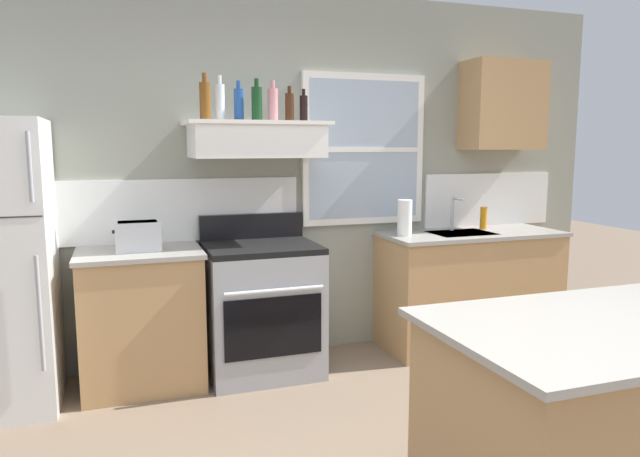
{
  "coord_description": "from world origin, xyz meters",
  "views": [
    {
      "loc": [
        -1.16,
        -1.99,
        1.58
      ],
      "look_at": [
        -0.05,
        1.2,
        1.1
      ],
      "focal_mm": 32.73,
      "sensor_mm": 36.0,
      "label": 1
    }
  ],
  "objects_px": {
    "toaster": "(138,236)",
    "bottle_blue_liqueur": "(239,104)",
    "bottle_dark_green_wine": "(257,103)",
    "bottle_brown_stout": "(290,107)",
    "dish_soap_bottle": "(483,218)",
    "kitchen_island": "(606,432)",
    "bottle_clear_tall": "(220,102)",
    "stove_range": "(262,307)",
    "paper_towel_roll": "(405,218)",
    "bottle_amber_wine": "(205,101)",
    "bottle_rose_pink": "(273,104)",
    "bottle_balsamic_dark": "(304,108)"
  },
  "relations": [
    {
      "from": "toaster",
      "to": "bottle_dark_green_wine",
      "type": "relative_size",
      "value": 1.05
    },
    {
      "from": "bottle_blue_liqueur",
      "to": "kitchen_island",
      "type": "distance_m",
      "value": 2.87
    },
    {
      "from": "bottle_dark_green_wine",
      "to": "paper_towel_roll",
      "type": "height_order",
      "value": "bottle_dark_green_wine"
    },
    {
      "from": "dish_soap_bottle",
      "to": "bottle_rose_pink",
      "type": "bearing_deg",
      "value": -177.85
    },
    {
      "from": "bottle_clear_tall",
      "to": "bottle_rose_pink",
      "type": "xyz_separation_m",
      "value": [
        0.35,
        -0.05,
        -0.01
      ]
    },
    {
      "from": "bottle_dark_green_wine",
      "to": "paper_towel_roll",
      "type": "distance_m",
      "value": 1.38
    },
    {
      "from": "bottle_clear_tall",
      "to": "bottle_dark_green_wine",
      "type": "relative_size",
      "value": 1.06
    },
    {
      "from": "toaster",
      "to": "bottle_dark_green_wine",
      "type": "distance_m",
      "value": 1.17
    },
    {
      "from": "stove_range",
      "to": "bottle_balsamic_dark",
      "type": "relative_size",
      "value": 4.78
    },
    {
      "from": "bottle_clear_tall",
      "to": "bottle_brown_stout",
      "type": "bearing_deg",
      "value": -0.55
    },
    {
      "from": "bottle_clear_tall",
      "to": "bottle_blue_liqueur",
      "type": "height_order",
      "value": "bottle_clear_tall"
    },
    {
      "from": "stove_range",
      "to": "bottle_amber_wine",
      "type": "relative_size",
      "value": 3.59
    },
    {
      "from": "toaster",
      "to": "bottle_clear_tall",
      "type": "bearing_deg",
      "value": 9.63
    },
    {
      "from": "bottle_balsamic_dark",
      "to": "toaster",
      "type": "bearing_deg",
      "value": -175.49
    },
    {
      "from": "bottle_rose_pink",
      "to": "kitchen_island",
      "type": "bearing_deg",
      "value": -71.24
    },
    {
      "from": "stove_range",
      "to": "bottle_dark_green_wine",
      "type": "distance_m",
      "value": 1.4
    },
    {
      "from": "dish_soap_bottle",
      "to": "kitchen_island",
      "type": "xyz_separation_m",
      "value": [
        -1.0,
        -2.31,
        -0.54
      ]
    },
    {
      "from": "bottle_clear_tall",
      "to": "kitchen_island",
      "type": "distance_m",
      "value": 2.92
    },
    {
      "from": "toaster",
      "to": "stove_range",
      "type": "height_order",
      "value": "toaster"
    },
    {
      "from": "bottle_amber_wine",
      "to": "kitchen_island",
      "type": "relative_size",
      "value": 0.22
    },
    {
      "from": "kitchen_island",
      "to": "bottle_dark_green_wine",
      "type": "bearing_deg",
      "value": 111.32
    },
    {
      "from": "bottle_brown_stout",
      "to": "kitchen_island",
      "type": "bearing_deg",
      "value": -74.53
    },
    {
      "from": "dish_soap_bottle",
      "to": "bottle_brown_stout",
      "type": "bearing_deg",
      "value": -179.14
    },
    {
      "from": "bottle_dark_green_wine",
      "to": "dish_soap_bottle",
      "type": "height_order",
      "value": "bottle_dark_green_wine"
    },
    {
      "from": "bottle_blue_liqueur",
      "to": "kitchen_island",
      "type": "xyz_separation_m",
      "value": [
        0.99,
        -2.3,
        -1.4
      ]
    },
    {
      "from": "toaster",
      "to": "paper_towel_roll",
      "type": "distance_m",
      "value": 1.92
    },
    {
      "from": "toaster",
      "to": "kitchen_island",
      "type": "height_order",
      "value": "toaster"
    },
    {
      "from": "bottle_brown_stout",
      "to": "dish_soap_bottle",
      "type": "relative_size",
      "value": 1.36
    },
    {
      "from": "bottle_blue_liqueur",
      "to": "bottle_rose_pink",
      "type": "bearing_deg",
      "value": -14.11
    },
    {
      "from": "stove_range",
      "to": "bottle_dark_green_wine",
      "type": "height_order",
      "value": "bottle_dark_green_wine"
    },
    {
      "from": "dish_soap_bottle",
      "to": "stove_range",
      "type": "bearing_deg",
      "value": -175.82
    },
    {
      "from": "bottle_rose_pink",
      "to": "bottle_balsamic_dark",
      "type": "distance_m",
      "value": 0.24
    },
    {
      "from": "bottle_amber_wine",
      "to": "bottle_blue_liqueur",
      "type": "xyz_separation_m",
      "value": [
        0.24,
        0.07,
        -0.01
      ]
    },
    {
      "from": "bottle_amber_wine",
      "to": "bottle_brown_stout",
      "type": "distance_m",
      "value": 0.59
    },
    {
      "from": "bottle_amber_wine",
      "to": "bottle_blue_liqueur",
      "type": "relative_size",
      "value": 1.12
    },
    {
      "from": "bottle_clear_tall",
      "to": "bottle_dark_green_wine",
      "type": "xyz_separation_m",
      "value": [
        0.24,
        -0.05,
        -0.01
      ]
    },
    {
      "from": "bottle_dark_green_wine",
      "to": "toaster",
      "type": "bearing_deg",
      "value": -176.73
    },
    {
      "from": "bottle_clear_tall",
      "to": "paper_towel_roll",
      "type": "relative_size",
      "value": 1.11
    },
    {
      "from": "toaster",
      "to": "paper_towel_roll",
      "type": "relative_size",
      "value": 1.1
    },
    {
      "from": "bottle_dark_green_wine",
      "to": "kitchen_island",
      "type": "relative_size",
      "value": 0.2
    },
    {
      "from": "bottle_blue_liqueur",
      "to": "bottle_balsamic_dark",
      "type": "height_order",
      "value": "bottle_blue_liqueur"
    },
    {
      "from": "bottle_dark_green_wine",
      "to": "bottle_brown_stout",
      "type": "relative_size",
      "value": 1.16
    },
    {
      "from": "bottle_amber_wine",
      "to": "kitchen_island",
      "type": "xyz_separation_m",
      "value": [
        1.22,
        -2.23,
        -1.42
      ]
    },
    {
      "from": "toaster",
      "to": "bottle_blue_liqueur",
      "type": "height_order",
      "value": "bottle_blue_liqueur"
    },
    {
      "from": "bottle_balsamic_dark",
      "to": "kitchen_island",
      "type": "xyz_separation_m",
      "value": [
        0.53,
        -2.29,
        -1.38
      ]
    },
    {
      "from": "bottle_balsamic_dark",
      "to": "bottle_brown_stout",
      "type": "bearing_deg",
      "value": 179.81
    },
    {
      "from": "bottle_brown_stout",
      "to": "bottle_balsamic_dark",
      "type": "height_order",
      "value": "bottle_brown_stout"
    },
    {
      "from": "bottle_dark_green_wine",
      "to": "bottle_brown_stout",
      "type": "height_order",
      "value": "bottle_dark_green_wine"
    },
    {
      "from": "bottle_clear_tall",
      "to": "bottle_amber_wine",
      "type": "bearing_deg",
      "value": -149.96
    },
    {
      "from": "bottle_dark_green_wine",
      "to": "kitchen_island",
      "type": "height_order",
      "value": "bottle_dark_green_wine"
    }
  ]
}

